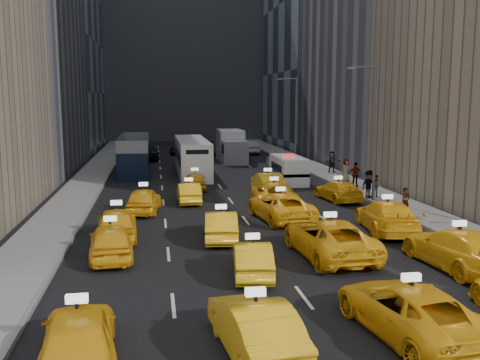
% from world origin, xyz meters
% --- Properties ---
extents(ground, '(160.00, 160.00, 0.00)m').
position_xyz_m(ground, '(0.00, 0.00, 0.00)').
color(ground, black).
rests_on(ground, ground).
extents(sidewalk_west, '(3.00, 90.00, 0.15)m').
position_xyz_m(sidewalk_west, '(-10.50, 25.00, 0.07)').
color(sidewalk_west, gray).
rests_on(sidewalk_west, ground).
extents(sidewalk_east, '(3.00, 90.00, 0.15)m').
position_xyz_m(sidewalk_east, '(10.50, 25.00, 0.07)').
color(sidewalk_east, gray).
rests_on(sidewalk_east, ground).
extents(curb_west, '(0.15, 90.00, 0.18)m').
position_xyz_m(curb_west, '(-9.05, 25.00, 0.09)').
color(curb_west, slate).
rests_on(curb_west, ground).
extents(curb_east, '(0.15, 90.00, 0.18)m').
position_xyz_m(curb_east, '(9.05, 25.00, 0.09)').
color(curb_east, slate).
rests_on(curb_east, ground).
extents(building_backdrop, '(30.00, 12.00, 40.00)m').
position_xyz_m(building_backdrop, '(0.00, 72.00, 20.00)').
color(building_backdrop, slate).
rests_on(building_backdrop, ground).
extents(streetlight_near, '(2.15, 0.22, 9.00)m').
position_xyz_m(streetlight_near, '(9.18, 12.00, 4.92)').
color(streetlight_near, '#595B60').
rests_on(streetlight_near, ground).
extents(streetlight_far, '(2.15, 0.22, 9.00)m').
position_xyz_m(streetlight_far, '(9.18, 32.00, 4.92)').
color(streetlight_far, '#595B60').
rests_on(streetlight_far, ground).
extents(taxi_0, '(2.33, 4.87, 1.60)m').
position_xyz_m(taxi_0, '(-7.02, -7.76, 0.80)').
color(taxi_0, yellow).
rests_on(taxi_0, ground).
extents(taxi_1, '(2.16, 4.82, 1.54)m').
position_xyz_m(taxi_1, '(-2.44, -7.83, 0.77)').
color(taxi_1, yellow).
rests_on(taxi_1, ground).
extents(taxi_2, '(3.22, 5.74, 1.51)m').
position_xyz_m(taxi_2, '(2.22, -7.32, 0.76)').
color(taxi_2, yellow).
rests_on(taxi_2, ground).
extents(taxi_4, '(2.17, 4.63, 1.53)m').
position_xyz_m(taxi_4, '(-6.94, 1.76, 0.77)').
color(taxi_4, yellow).
rests_on(taxi_4, ground).
extents(taxi_5, '(1.90, 4.21, 1.34)m').
position_xyz_m(taxi_5, '(-1.34, -1.39, 0.67)').
color(taxi_5, yellow).
rests_on(taxi_5, ground).
extents(taxi_6, '(3.09, 6.10, 1.65)m').
position_xyz_m(taxi_6, '(2.43, 0.52, 0.83)').
color(taxi_6, yellow).
rests_on(taxi_6, ground).
extents(taxi_7, '(2.73, 5.85, 1.65)m').
position_xyz_m(taxi_7, '(7.02, -1.88, 0.83)').
color(taxi_7, yellow).
rests_on(taxi_7, ground).
extents(taxi_8, '(2.12, 4.81, 1.61)m').
position_xyz_m(taxi_8, '(-6.89, 4.94, 0.80)').
color(taxi_8, yellow).
rests_on(taxi_8, ground).
extents(taxi_9, '(1.97, 4.49, 1.43)m').
position_xyz_m(taxi_9, '(-1.89, 4.03, 0.72)').
color(taxi_9, yellow).
rests_on(taxi_9, ground).
extents(taxi_10, '(3.26, 5.88, 1.56)m').
position_xyz_m(taxi_10, '(1.98, 7.85, 0.78)').
color(taxi_10, yellow).
rests_on(taxi_10, ground).
extents(taxi_11, '(3.03, 5.86, 1.63)m').
position_xyz_m(taxi_11, '(6.75, 4.28, 0.81)').
color(taxi_11, yellow).
rests_on(taxi_11, ground).
extents(taxi_12, '(2.32, 4.65, 1.52)m').
position_xyz_m(taxi_12, '(-5.71, 11.05, 0.76)').
color(taxi_12, yellow).
rests_on(taxi_12, ground).
extents(taxi_13, '(1.45, 4.08, 1.34)m').
position_xyz_m(taxi_13, '(-2.83, 13.72, 0.67)').
color(taxi_13, yellow).
rests_on(taxi_13, ground).
extents(taxi_14, '(3.34, 6.09, 1.62)m').
position_xyz_m(taxi_14, '(2.40, 11.40, 0.81)').
color(taxi_14, yellow).
rests_on(taxi_14, ground).
extents(taxi_15, '(2.45, 4.85, 1.35)m').
position_xyz_m(taxi_15, '(7.15, 12.86, 0.68)').
color(taxi_15, yellow).
rests_on(taxi_15, ground).
extents(taxi_16, '(1.60, 3.90, 1.32)m').
position_xyz_m(taxi_16, '(-2.04, 18.89, 0.66)').
color(taxi_16, yellow).
rests_on(taxi_16, ground).
extents(taxi_17, '(1.73, 4.71, 1.54)m').
position_xyz_m(taxi_17, '(3.02, 16.20, 0.77)').
color(taxi_17, yellow).
rests_on(taxi_17, ground).
extents(nypd_van, '(2.79, 5.59, 2.30)m').
position_xyz_m(nypd_van, '(5.80, 21.03, 1.04)').
color(nypd_van, white).
rests_on(nypd_van, ground).
extents(double_decker, '(3.22, 11.63, 3.35)m').
position_xyz_m(double_decker, '(-6.85, 29.13, 1.66)').
color(double_decker, black).
rests_on(double_decker, ground).
extents(city_bus, '(2.70, 12.38, 3.19)m').
position_xyz_m(city_bus, '(-1.65, 27.31, 1.58)').
color(city_bus, white).
rests_on(city_bus, ground).
extents(box_truck, '(3.16, 7.68, 3.43)m').
position_xyz_m(box_truck, '(3.27, 36.38, 1.69)').
color(box_truck, silver).
rests_on(box_truck, ground).
extents(misc_car_0, '(1.79, 4.93, 1.61)m').
position_xyz_m(misc_car_0, '(7.00, 29.30, 0.81)').
color(misc_car_0, '#A0A3A8').
rests_on(misc_car_0, ground).
extents(misc_car_1, '(2.84, 5.97, 1.65)m').
position_xyz_m(misc_car_1, '(-5.95, 39.36, 0.82)').
color(misc_car_1, black).
rests_on(misc_car_1, ground).
extents(misc_car_2, '(2.89, 5.69, 1.58)m').
position_xyz_m(misc_car_2, '(2.82, 44.36, 0.79)').
color(misc_car_2, slate).
rests_on(misc_car_2, ground).
extents(misc_car_3, '(2.32, 4.57, 1.49)m').
position_xyz_m(misc_car_3, '(-2.17, 45.26, 0.74)').
color(misc_car_3, black).
rests_on(misc_car_3, ground).
extents(misc_car_4, '(1.91, 4.91, 1.59)m').
position_xyz_m(misc_car_4, '(6.93, 44.47, 0.80)').
color(misc_car_4, '#9B9DA2').
rests_on(misc_car_4, ground).
extents(pedestrian_0, '(0.66, 0.53, 1.59)m').
position_xyz_m(pedestrian_0, '(9.29, 7.37, 0.94)').
color(pedestrian_0, gray).
rests_on(pedestrian_0, sidewalk_east).
extents(pedestrian_1, '(0.85, 0.65, 1.56)m').
position_xyz_m(pedestrian_1, '(9.83, 12.80, 0.93)').
color(pedestrian_1, gray).
rests_on(pedestrian_1, sidewalk_east).
extents(pedestrian_2, '(1.33, 0.91, 1.91)m').
position_xyz_m(pedestrian_2, '(9.23, 12.56, 1.10)').
color(pedestrian_2, gray).
rests_on(pedestrian_2, sidewalk_east).
extents(pedestrian_3, '(1.12, 0.57, 1.86)m').
position_xyz_m(pedestrian_3, '(10.12, 17.41, 1.08)').
color(pedestrian_3, gray).
rests_on(pedestrian_3, sidewalk_east).
extents(pedestrian_4, '(1.01, 0.73, 1.87)m').
position_xyz_m(pedestrian_4, '(10.29, 19.92, 1.08)').
color(pedestrian_4, gray).
rests_on(pedestrian_4, sidewalk_east).
extents(pedestrian_5, '(1.78, 0.52, 1.92)m').
position_xyz_m(pedestrian_5, '(11.00, 25.47, 1.11)').
color(pedestrian_5, gray).
rests_on(pedestrian_5, sidewalk_east).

